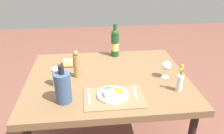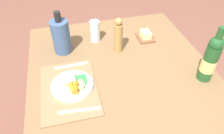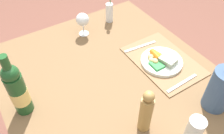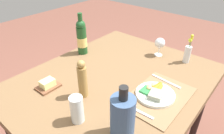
% 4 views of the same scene
% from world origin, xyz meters
% --- Properties ---
extents(dining_table, '(1.29, 1.04, 0.77)m').
position_xyz_m(dining_table, '(0.00, 0.00, 0.70)').
color(dining_table, brown).
rests_on(dining_table, ground_plane).
extents(placemat, '(0.42, 0.29, 0.01)m').
position_xyz_m(placemat, '(0.02, -0.31, 0.77)').
color(placemat, olive).
rests_on(placemat, dining_table).
extents(dinner_plate, '(0.22, 0.22, 0.05)m').
position_xyz_m(dinner_plate, '(0.01, -0.28, 0.79)').
color(dinner_plate, white).
rests_on(dinner_plate, placemat).
extents(fork, '(0.02, 0.20, 0.00)m').
position_xyz_m(fork, '(-0.16, -0.27, 0.77)').
color(fork, silver).
rests_on(fork, placemat).
extents(knife, '(0.03, 0.20, 0.00)m').
position_xyz_m(knife, '(0.17, -0.27, 0.77)').
color(knife, silver).
rests_on(knife, placemat).
extents(water_tumbler, '(0.06, 0.06, 0.14)m').
position_xyz_m(water_tumbler, '(-0.39, -0.09, 0.83)').
color(water_tumbler, silver).
rests_on(water_tumbler, dining_table).
extents(pepper_mill, '(0.05, 0.05, 0.23)m').
position_xyz_m(pepper_mill, '(-0.24, 0.03, 0.88)').
color(pepper_mill, '#A67F44').
rests_on(pepper_mill, dining_table).
extents(cooler_bottle, '(0.11, 0.11, 0.27)m').
position_xyz_m(cooler_bottle, '(-0.32, -0.31, 0.88)').
color(cooler_bottle, '#3B557A').
rests_on(cooler_bottle, dining_table).
extents(butter_dish, '(0.13, 0.10, 0.05)m').
position_xyz_m(butter_dish, '(-0.33, 0.25, 0.79)').
color(butter_dish, brown).
rests_on(butter_dish, dining_table).
extents(wine_bottle, '(0.08, 0.08, 0.32)m').
position_xyz_m(wine_bottle, '(0.11, 0.42, 0.90)').
color(wine_bottle, '#1D4D23').
rests_on(wine_bottle, dining_table).
extents(flower_vase, '(0.05, 0.05, 0.22)m').
position_xyz_m(flower_vase, '(0.50, -0.26, 0.84)').
color(flower_vase, silver).
rests_on(flower_vase, dining_table).
extents(wine_glass, '(0.08, 0.08, 0.14)m').
position_xyz_m(wine_glass, '(0.46, -0.06, 0.87)').
color(wine_glass, white).
rests_on(wine_glass, dining_table).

